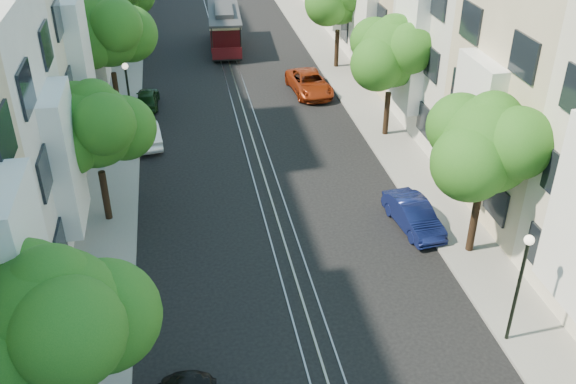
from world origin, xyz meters
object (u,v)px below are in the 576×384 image
tree_w_c (109,32)px  parked_car_w_far (147,98)px  tree_w_b (96,128)px  lamp_east (521,273)px  cable_car (225,27)px  tree_e_c (393,54)px  lamp_west (128,90)px  parked_car_w_mid (147,133)px  tree_e_b (489,147)px  parked_car_e_far (309,83)px  parked_car_e_mid (414,215)px  tree_w_a (56,325)px

tree_w_c → parked_car_w_far: (1.54, 1.40, -4.51)m
tree_w_b → parked_car_w_far: tree_w_b is taller
lamp_east → cable_car: lamp_east is taller
tree_e_c → parked_car_w_far: 14.93m
lamp_west → tree_e_c: bearing=-8.5°
parked_car_w_mid → parked_car_w_far: 5.00m
parked_car_w_mid → cable_car: bearing=-117.6°
tree_e_b → parked_car_e_far: 18.51m
tree_e_b → lamp_west: tree_e_b is taller
parked_car_e_mid → parked_car_e_far: 15.74m
tree_w_a → parked_car_w_far: bearing=86.4°
tree_e_c → tree_w_a: bearing=-128.7°
tree_e_b → lamp_west: (-13.56, 13.02, -1.89)m
tree_w_a → tree_w_b: 12.00m
tree_w_c → parked_car_e_far: bearing=9.0°
tree_e_b → tree_w_b: (-14.40, 5.00, -0.34)m
cable_car → parked_car_e_far: bearing=-62.7°
parked_car_e_far → cable_car: bearing=109.3°
lamp_west → cable_car: (6.38, 14.58, -1.19)m
lamp_west → parked_car_w_mid: lamp_west is taller
tree_w_b → parked_car_w_mid: bearing=78.3°
tree_e_b → tree_w_a: same height
tree_w_a → tree_w_c: bearing=90.0°
tree_w_a → parked_car_w_mid: 19.90m
lamp_east → parked_car_e_mid: 7.48m
tree_e_c → parked_car_e_mid: tree_e_c is taller
tree_w_b → lamp_west: tree_w_b is taller
parked_car_e_mid → parked_car_w_mid: bearing=130.3°
lamp_east → lamp_west: bearing=125.0°
tree_e_b → cable_car: bearing=104.6°
tree_e_c → tree_w_b: tree_e_c is taller
cable_car → parked_car_e_mid: 26.08m
tree_w_a → tree_w_c: tree_w_c is taller
cable_car → parked_car_e_mid: cable_car is taller
parked_car_e_mid → parked_car_w_far: (-11.17, 15.28, -0.06)m
tree_w_c → lamp_west: 3.81m
lamp_east → parked_car_e_mid: (-0.73, 7.10, -2.23)m
tree_w_a → parked_car_e_mid: size_ratio=1.79×
tree_w_b → parked_car_e_mid: tree_w_b is taller
tree_w_b → tree_e_c: bearing=22.6°
parked_car_w_far → tree_w_b: bearing=85.8°
cable_car → tree_w_c: bearing=-118.4°
parked_car_e_far → tree_e_c: bearing=-71.8°
tree_w_b → cable_car: size_ratio=0.85×
cable_car → tree_w_b: bearing=-104.3°
parked_car_e_far → tree_e_b: bearing=-85.4°
cable_car → parked_car_w_mid: 16.26m
lamp_west → tree_w_a: bearing=-92.4°
tree_e_c → parked_car_w_far: size_ratio=2.00×
tree_w_c → cable_car: size_ratio=0.96×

